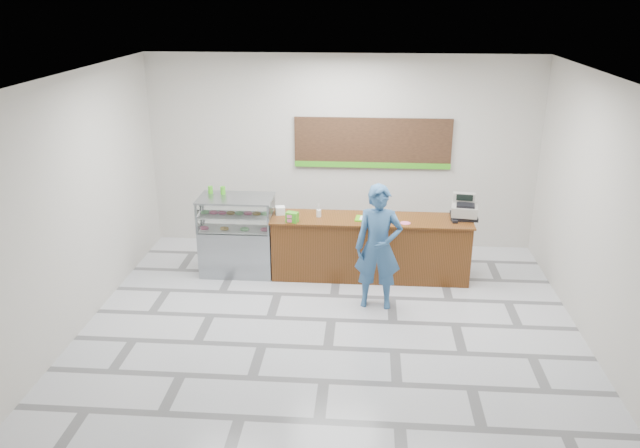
# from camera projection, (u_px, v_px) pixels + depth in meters

# --- Properties ---
(floor) EXTENTS (7.00, 7.00, 0.00)m
(floor) POSITION_uv_depth(u_px,v_px,m) (331.00, 320.00, 9.06)
(floor) COLOR silver
(floor) RESTS_ON ground
(back_wall) EXTENTS (7.00, 0.00, 7.00)m
(back_wall) POSITION_uv_depth(u_px,v_px,m) (342.00, 153.00, 11.26)
(back_wall) COLOR beige
(back_wall) RESTS_ON floor
(ceiling) EXTENTS (7.00, 7.00, 0.00)m
(ceiling) POSITION_uv_depth(u_px,v_px,m) (333.00, 75.00, 7.84)
(ceiling) COLOR silver
(ceiling) RESTS_ON back_wall
(sales_counter) EXTENTS (3.26, 0.76, 1.03)m
(sales_counter) POSITION_uv_depth(u_px,v_px,m) (370.00, 247.00, 10.29)
(sales_counter) COLOR #622E13
(sales_counter) RESTS_ON floor
(display_case) EXTENTS (1.22, 0.72, 1.33)m
(display_case) POSITION_uv_depth(u_px,v_px,m) (237.00, 235.00, 10.40)
(display_case) COLOR gray
(display_case) RESTS_ON floor
(menu_board) EXTENTS (2.80, 0.06, 0.90)m
(menu_board) POSITION_uv_depth(u_px,v_px,m) (373.00, 144.00, 11.11)
(menu_board) COLOR black
(menu_board) RESTS_ON back_wall
(cash_register) EXTENTS (0.46, 0.48, 0.39)m
(cash_register) POSITION_uv_depth(u_px,v_px,m) (464.00, 209.00, 10.08)
(cash_register) COLOR black
(cash_register) RESTS_ON sales_counter
(card_terminal) EXTENTS (0.10, 0.18, 0.04)m
(card_terminal) POSITION_uv_depth(u_px,v_px,m) (454.00, 221.00, 9.95)
(card_terminal) COLOR black
(card_terminal) RESTS_ON sales_counter
(serving_tray) EXTENTS (0.40, 0.31, 0.02)m
(serving_tray) POSITION_uv_depth(u_px,v_px,m) (367.00, 219.00, 10.06)
(serving_tray) COLOR #52BE11
(serving_tray) RESTS_ON sales_counter
(napkin_box) EXTENTS (0.18, 0.18, 0.13)m
(napkin_box) POSITION_uv_depth(u_px,v_px,m) (280.00, 210.00, 10.28)
(napkin_box) COLOR white
(napkin_box) RESTS_ON sales_counter
(straw_cup) EXTENTS (0.08, 0.08, 0.12)m
(straw_cup) POSITION_uv_depth(u_px,v_px,m) (319.00, 213.00, 10.16)
(straw_cup) COLOR silver
(straw_cup) RESTS_ON sales_counter
(promo_box) EXTENTS (0.21, 0.17, 0.16)m
(promo_box) POSITION_uv_depth(u_px,v_px,m) (292.00, 217.00, 9.92)
(promo_box) COLOR green
(promo_box) RESTS_ON sales_counter
(donut_decal) EXTENTS (0.16, 0.16, 0.00)m
(donut_decal) POSITION_uv_depth(u_px,v_px,m) (405.00, 223.00, 9.90)
(donut_decal) COLOR #E75C8D
(donut_decal) RESTS_ON sales_counter
(green_cup_left) EXTENTS (0.08, 0.08, 0.12)m
(green_cup_left) POSITION_uv_depth(u_px,v_px,m) (210.00, 190.00, 10.35)
(green_cup_left) COLOR green
(green_cup_left) RESTS_ON display_case
(green_cup_right) EXTENTS (0.08, 0.08, 0.13)m
(green_cup_right) POSITION_uv_depth(u_px,v_px,m) (223.00, 190.00, 10.31)
(green_cup_right) COLOR green
(green_cup_right) RESTS_ON display_case
(customer) EXTENTS (0.72, 0.49, 1.90)m
(customer) POSITION_uv_depth(u_px,v_px,m) (378.00, 247.00, 9.17)
(customer) COLOR #2F5885
(customer) RESTS_ON floor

